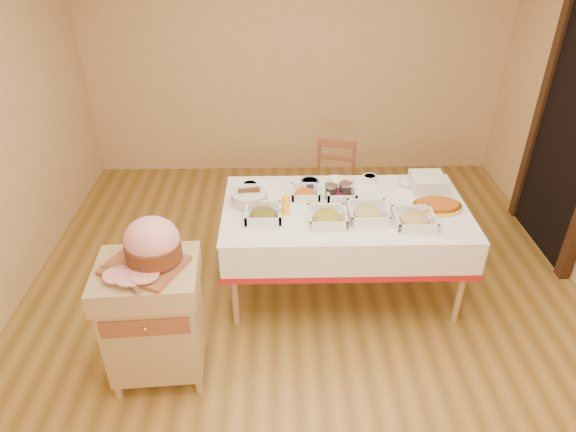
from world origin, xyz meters
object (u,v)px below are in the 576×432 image
(dining_chair, at_px, (333,185))
(preserve_jar_right, at_px, (345,191))
(butcher_cart, at_px, (154,315))
(preserve_jar_left, at_px, (331,192))
(bread_basket, at_px, (249,198))
(plate_stack, at_px, (427,182))
(dining_table, at_px, (344,225))
(brass_platter, at_px, (437,206))
(mustard_bottle, at_px, (286,204))
(ham_on_board, at_px, (151,246))

(dining_chair, distance_m, preserve_jar_right, 0.90)
(butcher_cart, distance_m, preserve_jar_left, 1.58)
(preserve_jar_left, relative_size, bread_basket, 0.42)
(preserve_jar_left, distance_m, bread_basket, 0.62)
(dining_chair, distance_m, plate_stack, 1.02)
(dining_chair, bearing_deg, plate_stack, -45.26)
(dining_table, bearing_deg, brass_platter, -3.06)
(plate_stack, bearing_deg, dining_table, -157.76)
(butcher_cart, distance_m, mustard_bottle, 1.19)
(ham_on_board, bearing_deg, mustard_bottle, 42.42)
(ham_on_board, xyz_separation_m, brass_platter, (1.92, 0.78, -0.21))
(dining_table, height_order, dining_chair, dining_chair)
(ham_on_board, bearing_deg, bread_basket, 59.06)
(butcher_cart, bearing_deg, plate_stack, 29.81)
(preserve_jar_left, bearing_deg, preserve_jar_right, 4.24)
(dining_chair, bearing_deg, dining_table, -91.04)
(bread_basket, xyz_separation_m, plate_stack, (1.40, 0.21, 0.00))
(mustard_bottle, bearing_deg, butcher_cart, -137.81)
(brass_platter, bearing_deg, mustard_bottle, -177.53)
(ham_on_board, relative_size, preserve_jar_right, 3.64)
(butcher_cart, xyz_separation_m, dining_chair, (1.31, 1.80, -0.06))
(preserve_jar_right, bearing_deg, dining_chair, 89.82)
(butcher_cart, distance_m, bread_basket, 1.13)
(preserve_jar_right, distance_m, brass_platter, 0.69)
(ham_on_board, xyz_separation_m, preserve_jar_left, (1.15, 0.94, -0.18))
(ham_on_board, height_order, mustard_bottle, ham_on_board)
(dining_chair, height_order, preserve_jar_left, preserve_jar_left)
(brass_platter, bearing_deg, ham_on_board, -157.96)
(butcher_cart, relative_size, dining_chair, 1.03)
(preserve_jar_right, relative_size, bread_basket, 0.47)
(dining_table, relative_size, butcher_cart, 2.10)
(preserve_jar_left, height_order, plate_stack, preserve_jar_left)
(dining_chair, xyz_separation_m, plate_stack, (0.66, -0.67, 0.38))
(butcher_cart, distance_m, preserve_jar_right, 1.67)
(dining_table, xyz_separation_m, preserve_jar_left, (-0.10, 0.13, 0.21))
(preserve_jar_right, bearing_deg, mustard_bottle, -154.12)
(butcher_cart, distance_m, dining_chair, 2.22)
(mustard_bottle, bearing_deg, preserve_jar_left, 31.64)
(ham_on_board, height_order, brass_platter, ham_on_board)
(preserve_jar_left, bearing_deg, dining_chair, 82.12)
(ham_on_board, height_order, preserve_jar_left, ham_on_board)
(butcher_cart, distance_m, ham_on_board, 0.51)
(dining_table, height_order, brass_platter, brass_platter)
(butcher_cart, relative_size, brass_platter, 2.37)
(dining_table, xyz_separation_m, butcher_cart, (-1.29, -0.85, -0.11))
(dining_chair, bearing_deg, bread_basket, -129.66)
(preserve_jar_right, height_order, brass_platter, preserve_jar_right)
(dining_chair, xyz_separation_m, brass_platter, (0.66, -0.99, 0.35))
(brass_platter, bearing_deg, dining_table, 176.94)
(dining_chair, relative_size, plate_stack, 3.29)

